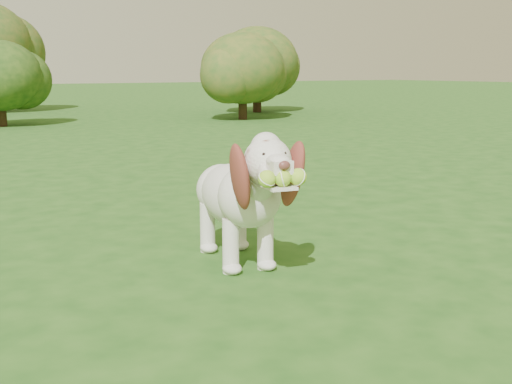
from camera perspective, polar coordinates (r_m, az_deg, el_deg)
ground at (r=3.35m, az=-5.08°, el=-5.30°), size 80.00×80.00×0.00m
dog at (r=3.04m, az=-1.38°, el=0.00°), size 0.48×1.03×0.67m
shrub_f at (r=14.22m, az=0.10°, el=11.49°), size 1.78×1.78×1.85m
shrub_d at (r=12.12m, az=-1.20°, el=10.94°), size 1.56×1.56×1.61m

